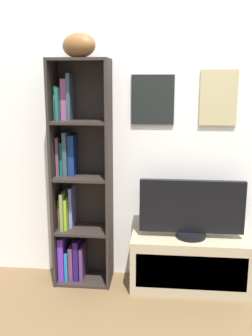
{
  "coord_description": "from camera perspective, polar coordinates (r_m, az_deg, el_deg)",
  "views": [
    {
      "loc": [
        0.02,
        -1.82,
        1.54
      ],
      "look_at": [
        -0.24,
        0.85,
        0.93
      ],
      "focal_mm": 41.93,
      "sensor_mm": 36.0,
      "label": 1
    }
  ],
  "objects": [
    {
      "name": "television",
      "position": [
        2.91,
        9.52,
        -5.97
      ],
      "size": [
        0.76,
        0.22,
        0.43
      ],
      "color": "black",
      "rests_on": "tv_stand"
    },
    {
      "name": "bookshelf",
      "position": [
        2.98,
        -7.13,
        -2.27
      ],
      "size": [
        0.43,
        0.29,
        1.69
      ],
      "color": "#2B231F",
      "rests_on": "ground"
    },
    {
      "name": "back_wall",
      "position": [
        2.98,
        5.2,
        5.26
      ],
      "size": [
        4.8,
        0.08,
        2.31
      ],
      "color": "white",
      "rests_on": "ground"
    },
    {
      "name": "tv_stand",
      "position": [
        3.06,
        9.23,
        -13.37
      ],
      "size": [
        0.87,
        0.35,
        0.4
      ],
      "color": "tan",
      "rests_on": "ground"
    },
    {
      "name": "football",
      "position": [
        2.85,
        -6.88,
        17.27
      ],
      "size": [
        0.32,
        0.29,
        0.17
      ],
      "primitive_type": "ellipsoid",
      "rotation": [
        0.0,
        0.0,
        -0.57
      ],
      "color": "brown",
      "rests_on": "bookshelf"
    }
  ]
}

